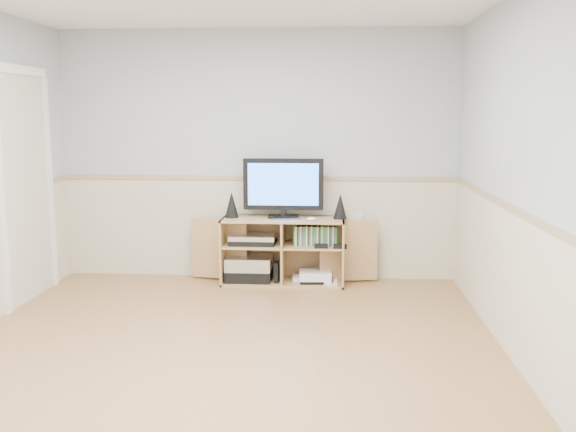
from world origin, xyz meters
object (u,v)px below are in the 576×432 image
object	(u,v)px
media_cabinet	(283,249)
monitor	(283,186)
keyboard	(285,220)
game_consoles	(314,277)

from	to	relation	value
media_cabinet	monitor	distance (m)	0.63
keyboard	game_consoles	bearing A→B (deg)	12.18
media_cabinet	monitor	xyz separation A→B (m)	(-0.00, -0.01, 0.63)
media_cabinet	monitor	size ratio (longest dim) A/B	2.38
game_consoles	monitor	bearing A→B (deg)	168.89
monitor	game_consoles	distance (m)	0.95
keyboard	monitor	bearing A→B (deg)	87.35
media_cabinet	keyboard	xyz separation A→B (m)	(0.03, -0.19, 0.32)
monitor	keyboard	distance (m)	0.36
keyboard	media_cabinet	bearing A→B (deg)	87.04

